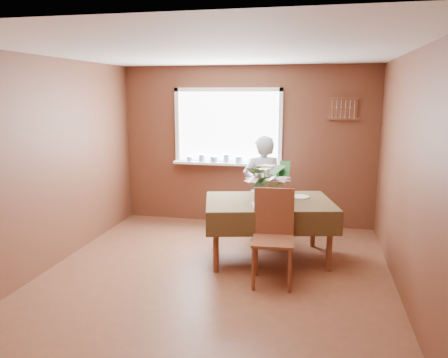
% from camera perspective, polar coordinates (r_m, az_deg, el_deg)
% --- Properties ---
extents(floor, '(4.50, 4.50, 0.00)m').
position_cam_1_polar(floor, '(5.12, -1.33, -12.81)').
color(floor, brown).
rests_on(floor, ground).
extents(ceiling, '(4.50, 4.50, 0.00)m').
position_cam_1_polar(ceiling, '(4.69, -1.47, 16.32)').
color(ceiling, white).
rests_on(ceiling, wall_back).
extents(wall_back, '(4.00, 0.00, 4.00)m').
position_cam_1_polar(wall_back, '(6.93, 2.97, 4.30)').
color(wall_back, brown).
rests_on(wall_back, floor).
extents(wall_front, '(4.00, 0.00, 4.00)m').
position_cam_1_polar(wall_front, '(2.67, -12.84, -7.22)').
color(wall_front, brown).
rests_on(wall_front, floor).
extents(wall_left, '(0.00, 4.50, 4.50)m').
position_cam_1_polar(wall_left, '(5.56, -21.88, 1.79)').
color(wall_left, brown).
rests_on(wall_left, floor).
extents(wall_right, '(0.00, 4.50, 4.50)m').
position_cam_1_polar(wall_right, '(4.70, 23.01, 0.12)').
color(wall_right, brown).
rests_on(wall_right, floor).
extents(window_assembly, '(1.72, 0.20, 1.22)m').
position_cam_1_polar(window_assembly, '(6.92, 0.46, 5.08)').
color(window_assembly, white).
rests_on(window_assembly, wall_back).
extents(spoon_rack, '(0.44, 0.05, 0.33)m').
position_cam_1_polar(spoon_rack, '(6.77, 15.32, 8.85)').
color(spoon_rack, brown).
rests_on(spoon_rack, wall_back).
extents(dining_table, '(1.77, 1.41, 0.77)m').
position_cam_1_polar(dining_table, '(5.50, 5.89, -3.76)').
color(dining_table, brown).
rests_on(dining_table, floor).
extents(chair_far, '(0.52, 0.52, 0.94)m').
position_cam_1_polar(chair_far, '(6.27, 5.57, -3.35)').
color(chair_far, brown).
rests_on(chair_far, floor).
extents(chair_near, '(0.48, 0.48, 1.04)m').
position_cam_1_polar(chair_near, '(4.89, 6.45, -6.99)').
color(chair_near, brown).
rests_on(chair_near, floor).
extents(seated_woman, '(0.61, 0.47, 1.51)m').
position_cam_1_polar(seated_woman, '(6.17, 5.06, -1.27)').
color(seated_woman, white).
rests_on(seated_woman, floor).
extents(flower_bouquet, '(0.53, 0.53, 0.46)m').
position_cam_1_polar(flower_bouquet, '(5.25, 5.76, -0.10)').
color(flower_bouquet, white).
rests_on(flower_bouquet, dining_table).
extents(side_plate, '(0.25, 0.25, 0.01)m').
position_cam_1_polar(side_plate, '(5.70, 9.92, -2.30)').
color(side_plate, white).
rests_on(side_plate, dining_table).
extents(table_knife, '(0.05, 0.22, 0.00)m').
position_cam_1_polar(table_knife, '(5.24, 8.02, -3.40)').
color(table_knife, silver).
rests_on(table_knife, dining_table).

